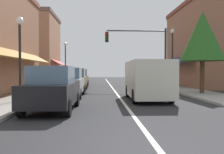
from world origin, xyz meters
name	(u,v)px	position (x,y,z in m)	size (l,w,h in m)	color
ground_plane	(113,88)	(0.00, 18.00, 0.00)	(80.00, 80.00, 0.00)	#28282B
sidewalk_left	(51,88)	(-5.50, 18.00, 0.06)	(2.60, 56.00, 0.12)	gray
sidewalk_right	(173,87)	(5.50, 18.00, 0.06)	(2.60, 56.00, 0.12)	gray
lane_center_stripe	(113,88)	(0.00, 18.00, 0.00)	(0.14, 52.00, 0.01)	silver
storefront_right_block	(207,46)	(9.52, 20.00, 4.04)	(6.75, 10.20, 8.07)	#8E5B42
storefront_far_left	(39,49)	(-8.85, 28.00, 4.37)	(5.41, 8.20, 8.73)	#9E6B4C
parked_car_nearest_left	(53,89)	(-3.04, 5.27, 0.88)	(1.86, 4.14, 1.77)	black
parked_car_second_left	(68,83)	(-3.09, 10.63, 0.88)	(1.80, 4.11, 1.77)	#B7BABF
parked_car_third_left	(75,80)	(-3.13, 15.50, 0.88)	(1.80, 4.11, 1.77)	brown
parked_car_far_left	(79,78)	(-3.22, 20.91, 0.88)	(1.84, 4.13, 1.77)	#4C5156
van_in_lane	(147,79)	(1.40, 8.91, 1.15)	(2.03, 5.19, 2.12)	beige
traffic_signal_mast_arm	(144,47)	(2.81, 17.94, 3.76)	(5.58, 0.50, 5.44)	#333333
street_lamp_left_near	(20,44)	(-5.07, 7.77, 2.88)	(0.36, 0.36, 4.20)	black
street_lamp_right_mid	(172,49)	(5.00, 16.50, 3.41)	(0.36, 0.36, 5.12)	black
street_lamp_left_far	(65,56)	(-5.02, 23.92, 3.20)	(0.36, 0.36, 4.75)	black
tree_right_near	(202,36)	(5.58, 11.61, 3.85)	(2.96, 2.96, 5.50)	#4C331E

